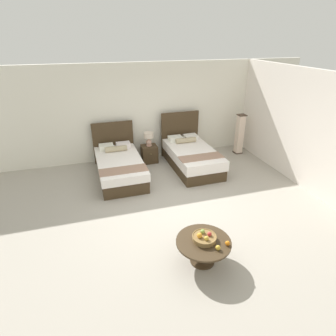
% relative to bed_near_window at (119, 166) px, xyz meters
% --- Properties ---
extents(ground_plane, '(10.21, 9.44, 0.02)m').
position_rel_bed_near_window_xyz_m(ground_plane, '(1.02, -1.71, -0.31)').
color(ground_plane, '#A9A294').
extents(wall_back, '(10.21, 0.12, 2.77)m').
position_rel_bed_near_window_xyz_m(wall_back, '(1.02, 1.21, 1.09)').
color(wall_back, white).
rests_on(wall_back, ground).
extents(wall_side_right, '(0.12, 5.04, 2.77)m').
position_rel_bed_near_window_xyz_m(wall_side_right, '(4.32, -1.31, 1.09)').
color(wall_side_right, white).
rests_on(wall_side_right, ground).
extents(bed_near_window, '(1.18, 2.20, 1.22)m').
position_rel_bed_near_window_xyz_m(bed_near_window, '(0.00, 0.00, 0.00)').
color(bed_near_window, '#3F2F1C').
rests_on(bed_near_window, ground).
extents(bed_near_corner, '(1.20, 2.17, 1.36)m').
position_rel_bed_near_window_xyz_m(bed_near_corner, '(2.04, 0.00, 0.02)').
color(bed_near_corner, '#3F2F1C').
rests_on(bed_near_corner, ground).
extents(nightstand, '(0.45, 0.43, 0.51)m').
position_rel_bed_near_window_xyz_m(nightstand, '(0.98, 0.67, -0.05)').
color(nightstand, '#3F2F1C').
rests_on(nightstand, ground).
extents(table_lamp, '(0.27, 0.27, 0.40)m').
position_rel_bed_near_window_xyz_m(table_lamp, '(0.98, 0.69, 0.46)').
color(table_lamp, '#D3A48E').
rests_on(table_lamp, nightstand).
extents(coffee_table, '(0.90, 0.90, 0.43)m').
position_rel_bed_near_window_xyz_m(coffee_table, '(0.89, -3.53, 0.04)').
color(coffee_table, '#3F2F1C').
rests_on(coffee_table, ground).
extents(fruit_bowl, '(0.40, 0.40, 0.16)m').
position_rel_bed_near_window_xyz_m(fruit_bowl, '(0.91, -3.51, 0.18)').
color(fruit_bowl, olive).
rests_on(fruit_bowl, coffee_table).
extents(loose_apple, '(0.08, 0.08, 0.08)m').
position_rel_bed_near_window_xyz_m(loose_apple, '(1.03, -3.78, 0.17)').
color(loose_apple, gold).
rests_on(loose_apple, coffee_table).
extents(loose_orange, '(0.08, 0.08, 0.08)m').
position_rel_bed_near_window_xyz_m(loose_orange, '(1.22, -3.73, 0.17)').
color(loose_orange, orange).
rests_on(loose_orange, coffee_table).
extents(floor_lamp_corner, '(0.24, 0.24, 1.25)m').
position_rel_bed_near_window_xyz_m(floor_lamp_corner, '(3.85, 0.53, 0.32)').
color(floor_lamp_corner, '#443327').
rests_on(floor_lamp_corner, ground).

